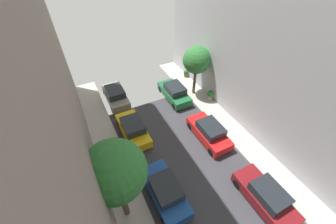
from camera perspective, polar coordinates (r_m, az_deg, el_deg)
name	(u,v)px	position (r m, az deg, el deg)	size (l,w,h in m)	color
parked_car_left_3	(165,191)	(14.11, -0.76, -20.72)	(1.78, 4.20, 1.57)	#194799
parked_car_left_4	(133,129)	(17.46, -9.51, -4.62)	(1.78, 4.20, 1.57)	gold
parked_car_left_5	(116,95)	(21.24, -14.11, 4.40)	(1.78, 4.20, 1.57)	gray
parked_car_right_1	(266,197)	(15.20, 25.12, -20.15)	(1.78, 4.20, 1.57)	maroon
parked_car_right_2	(209,132)	(17.33, 11.15, -5.37)	(1.78, 4.20, 1.57)	red
parked_car_right_3	(174,92)	(21.01, 1.74, 5.37)	(1.78, 4.20, 1.57)	#1E6638
street_tree_1	(197,60)	(20.08, 7.81, 13.81)	(2.59, 2.59, 5.06)	brown
street_tree_2	(115,172)	(10.43, -14.37, -15.48)	(3.14, 3.14, 6.13)	brown
potted_plant_1	(210,95)	(21.17, 11.47, 4.67)	(0.67, 0.67, 0.97)	#B2A899
potted_plant_4	(186,73)	(24.35, 4.88, 10.54)	(0.55, 0.55, 0.82)	brown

